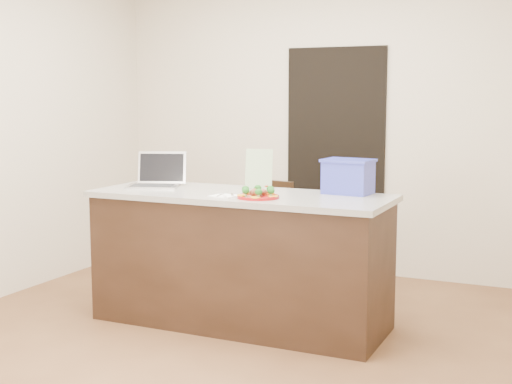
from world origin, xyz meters
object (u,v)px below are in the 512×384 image
at_px(yogurt_bottle, 267,192).
at_px(laptop, 157,177).
at_px(blue_box, 348,176).
at_px(chair, 267,229).
at_px(island, 240,259).
at_px(plate, 258,196).
at_px(napkin, 224,196).

relative_size(yogurt_bottle, laptop, 0.17).
distance_m(blue_box, chair, 1.17).
distance_m(laptop, chair, 1.07).
bearing_deg(blue_box, island, -152.88).
height_order(yogurt_bottle, laptop, laptop).
height_order(plate, laptop, laptop).
bearing_deg(chair, island, -66.51).
distance_m(island, chair, 0.88).
distance_m(napkin, chair, 1.14).
bearing_deg(laptop, blue_box, -11.91).
xyz_separation_m(plate, blue_box, (0.46, 0.44, 0.11)).
relative_size(plate, chair, 0.31).
bearing_deg(plate, napkin, -175.66).
relative_size(plate, laptop, 0.65).
relative_size(blue_box, chair, 0.39).
bearing_deg(napkin, yogurt_bottle, 22.97).
xyz_separation_m(plate, napkin, (-0.24, -0.02, -0.01)).
xyz_separation_m(island, chair, (-0.18, 0.86, 0.05)).
relative_size(yogurt_bottle, chair, 0.08).
bearing_deg(napkin, blue_box, 33.46).
distance_m(napkin, blue_box, 0.85).
distance_m(plate, yogurt_bottle, 0.09).
height_order(napkin, blue_box, blue_box).
relative_size(island, blue_box, 5.93).
relative_size(island, laptop, 4.92).
xyz_separation_m(plate, laptop, (-0.91, 0.23, 0.06)).
bearing_deg(island, chair, 101.63).
bearing_deg(plate, yogurt_bottle, 78.10).
bearing_deg(napkin, island, 83.19).
height_order(plate, yogurt_bottle, yogurt_bottle).
bearing_deg(plate, laptop, 165.76).
height_order(island, laptop, laptop).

